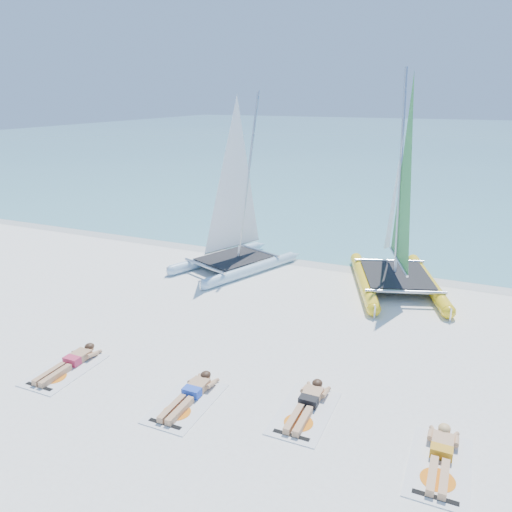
% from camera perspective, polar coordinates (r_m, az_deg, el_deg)
% --- Properties ---
extents(ground, '(140.00, 140.00, 0.00)m').
position_cam_1_polar(ground, '(13.83, -0.58, -7.32)').
color(ground, white).
rests_on(ground, ground).
extents(sea, '(140.00, 115.00, 0.01)m').
position_cam_1_polar(sea, '(74.77, 20.41, 12.46)').
color(sea, '#7ACBC6').
rests_on(sea, ground).
extents(wet_sand_strip, '(140.00, 1.40, 0.01)m').
position_cam_1_polar(wet_sand_strip, '(18.61, 6.47, -0.60)').
color(wet_sand_strip, silver).
rests_on(wet_sand_strip, ground).
extents(catamaran_blue, '(3.73, 5.05, 6.24)m').
position_cam_1_polar(catamaran_blue, '(17.34, -2.42, 4.50)').
color(catamaran_blue, '#C2E7FF').
rests_on(catamaran_blue, ground).
extents(catamaran_yellow, '(3.98, 5.61, 6.95)m').
position_cam_1_polar(catamaran_yellow, '(16.52, 15.96, 4.28)').
color(catamaran_yellow, yellow).
rests_on(catamaran_yellow, ground).
extents(towel_a, '(1.00, 1.85, 0.02)m').
position_cam_1_polar(towel_a, '(12.29, -20.97, -12.06)').
color(towel_a, white).
rests_on(towel_a, ground).
extents(sunbather_a, '(0.37, 1.73, 0.26)m').
position_cam_1_polar(sunbather_a, '(12.35, -20.40, -11.24)').
color(sunbather_a, tan).
rests_on(sunbather_a, towel_a).
extents(towel_b, '(1.00, 1.85, 0.02)m').
position_cam_1_polar(towel_b, '(10.55, -7.99, -16.29)').
color(towel_b, white).
rests_on(towel_b, ground).
extents(sunbather_b, '(0.37, 1.73, 0.26)m').
position_cam_1_polar(sunbather_b, '(10.62, -7.46, -15.28)').
color(sunbather_b, tan).
rests_on(sunbather_b, towel_b).
extents(towel_c, '(1.00, 1.85, 0.02)m').
position_cam_1_polar(towel_c, '(10.23, 5.56, -17.40)').
color(towel_c, white).
rests_on(towel_c, ground).
extents(sunbather_c, '(0.37, 1.73, 0.26)m').
position_cam_1_polar(sunbather_c, '(10.32, 5.94, -16.33)').
color(sunbather_c, tan).
rests_on(sunbather_c, towel_c).
extents(towel_d, '(1.00, 1.85, 0.02)m').
position_cam_1_polar(towel_d, '(9.54, 20.23, -21.62)').
color(towel_d, white).
rests_on(towel_d, ground).
extents(sunbather_d, '(0.37, 1.73, 0.26)m').
position_cam_1_polar(sunbather_d, '(9.63, 20.40, -20.41)').
color(sunbather_d, tan).
rests_on(sunbather_d, towel_d).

